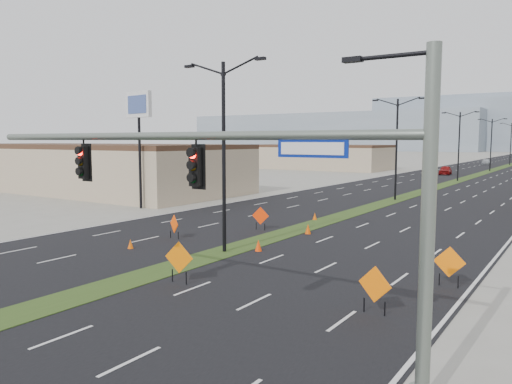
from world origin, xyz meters
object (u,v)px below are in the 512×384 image
Objects in this scene: streetlight_4 at (511,142)px; car_left at (445,170)px; cone_0 at (130,244)px; pole_sign_west at (139,113)px; construction_sign_3 at (179,259)px; cone_1 at (258,246)px; cone_2 at (308,229)px; streetlight_0 at (224,151)px; construction_sign_2 at (260,217)px; streetlight_2 at (459,144)px; streetlight_3 at (491,143)px; streetlight_1 at (397,146)px; cone_3 at (315,217)px; construction_sign_4 at (375,286)px; construction_sign_1 at (174,225)px; car_far at (486,162)px; construction_sign_5 at (449,263)px; signal_mast at (250,185)px.

car_left is (-4.80, -42.83, -4.65)m from streetlight_4.
cone_0 is 0.05× the size of pole_sign_west.
cone_1 is at bearing 85.01° from construction_sign_3.
construction_sign_3 is 12.82m from cone_2.
streetlight_0 is 2.21× the size of car_left.
cone_0 is (-2.81, -8.79, -0.64)m from construction_sign_2.
cone_0 is 18.56m from pole_sign_west.
streetlight_0 is at bearing -92.83° from car_left.
streetlight_2 is 28.00m from streetlight_3.
car_left is (-4.80, -14.83, -4.65)m from streetlight_3.
cone_3 is at bearing -93.14° from streetlight_1.
streetlight_4 is 105.06m from cone_2.
streetlight_2 is at bearing 78.51° from pole_sign_west.
car_left is 2.91× the size of construction_sign_2.
cone_2 is at bearing 91.20° from cone_1.
construction_sign_4 is (10.13, -4.74, -4.42)m from streetlight_0.
construction_sign_4 is at bearing -72.81° from streetlight_1.
cone_1 is at bearing -16.89° from pole_sign_west.
streetlight_0 is 5.90× the size of construction_sign_4.
streetlight_0 is at bearing -90.00° from streetlight_4.
cone_3 reaches higher than cone_0.
streetlight_2 reaches higher than construction_sign_3.
construction_sign_2 is at bearing -91.09° from streetlight_4.
cone_1 is (6.15, -0.02, -0.54)m from construction_sign_1.
construction_sign_2 is at bearing -91.48° from streetlight_3.
cone_2 is 19.76m from pole_sign_west.
streetlight_2 is 6.83× the size of construction_sign_1.
streetlight_1 and streetlight_4 have the same top height.
streetlight_4 is 2.27× the size of car_far.
streetlight_4 is 2.21× the size of car_left.
cone_1 is at bearing 23.90° from construction_sign_1.
construction_sign_2 is 0.92× the size of construction_sign_5.
streetlight_2 is 15.18× the size of cone_2.
car_left is at bearing 99.42° from construction_sign_5.
streetlight_4 is 43.35m from car_left.
streetlight_2 is 6.42× the size of construction_sign_2.
car_left is 68.30m from cone_1.
construction_sign_4 is at bearing -88.95° from car_far.
construction_sign_3 is 7.68m from cone_0.
streetlight_1 is 34.55m from construction_sign_4.
car_far is 2.83× the size of construction_sign_2.
construction_sign_2 is 6.41m from cone_1.
streetlight_1 is 17.27× the size of cone_3.
construction_sign_2 is at bearing 106.98° from streetlight_0.
streetlight_2 reaches higher than construction_sign_1.
signal_mast is 1.63× the size of streetlight_0.
car_left reaches higher than car_far.
construction_sign_4 is (10.13, -116.74, -4.42)m from streetlight_4.
cone_3 is at bearing 94.80° from construction_sign_1.
construction_sign_2 is (-2.00, 6.55, -4.50)m from streetlight_0.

